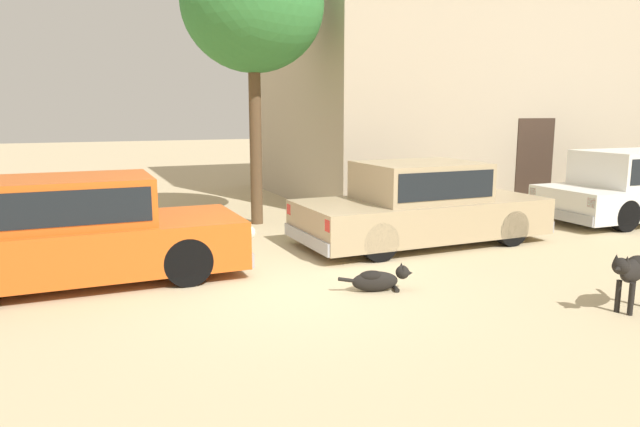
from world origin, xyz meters
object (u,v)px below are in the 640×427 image
object	(u,v)px
parked_sedan_nearest	(79,231)
stray_dog_spotted	(379,279)
stray_dog_tan	(633,270)
parked_sedan_third	(637,186)
parked_sedan_second	(420,203)
acacia_tree_left	(253,4)

from	to	relation	value
parked_sedan_nearest	stray_dog_spotted	xyz separation A→B (m)	(3.46, -1.95, -0.54)
parked_sedan_nearest	stray_dog_tan	distance (m)	6.87
stray_dog_tan	parked_sedan_third	bearing A→B (deg)	-160.40
parked_sedan_nearest	parked_sedan_second	xyz separation A→B (m)	(5.46, 0.22, -0.00)
parked_sedan_third	parked_sedan_second	bearing A→B (deg)	-178.68
parked_sedan_third	acacia_tree_left	distance (m)	8.68
stray_dog_spotted	stray_dog_tan	distance (m)	2.93
parked_sedan_nearest	acacia_tree_left	size ratio (longest dim) A/B	0.78
parked_sedan_third	acacia_tree_left	size ratio (longest dim) A/B	0.80
parked_sedan_second	parked_sedan_third	world-z (taller)	parked_sedan_third
acacia_tree_left	parked_sedan_third	bearing A→B (deg)	-20.28
stray_dog_tan	parked_sedan_nearest	bearing A→B (deg)	-51.55
stray_dog_tan	parked_sedan_second	bearing A→B (deg)	-104.16
parked_sedan_nearest	stray_dog_spotted	bearing A→B (deg)	-29.61
parked_sedan_second	acacia_tree_left	world-z (taller)	acacia_tree_left
parked_sedan_nearest	stray_dog_tan	world-z (taller)	parked_sedan_nearest
parked_sedan_second	parked_sedan_nearest	bearing A→B (deg)	-178.50
parked_sedan_nearest	parked_sedan_third	size ratio (longest dim) A/B	0.97
parked_sedan_second	stray_dog_tan	world-z (taller)	parked_sedan_second
parked_sedan_third	acacia_tree_left	world-z (taller)	acacia_tree_left
stray_dog_spotted	stray_dog_tan	xyz separation A→B (m)	(2.31, -1.76, 0.32)
parked_sedan_second	stray_dog_tan	bearing A→B (deg)	-86.11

